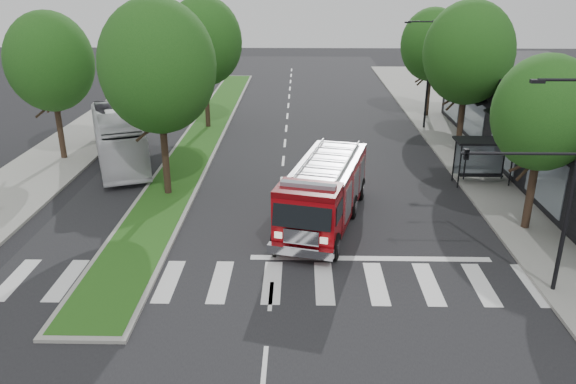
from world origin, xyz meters
name	(u,v)px	position (x,y,z in m)	size (l,w,h in m)	color
ground	(275,247)	(0.00, 0.00, 0.00)	(140.00, 140.00, 0.00)	black
sidewalk_right	(491,172)	(12.50, 10.00, 0.07)	(5.00, 80.00, 0.15)	gray
sidewalk_left	(43,169)	(-14.50, 10.00, 0.07)	(5.00, 80.00, 0.15)	gray
median	(204,134)	(-6.00, 18.00, 0.08)	(3.00, 50.00, 0.15)	gray
storefront_row	(575,133)	(17.00, 10.00, 2.50)	(8.00, 30.00, 5.00)	black
bus_shelter	(483,149)	(11.20, 8.15, 2.04)	(3.20, 1.60, 2.61)	black
tree_right_near	(544,113)	(11.50, 2.00, 5.51)	(4.40, 4.40, 8.05)	black
tree_right_mid	(468,53)	(11.50, 14.00, 6.49)	(5.60, 5.60, 9.72)	black
tree_right_far	(432,45)	(11.50, 24.00, 5.84)	(5.00, 5.00, 8.73)	black
tree_median_near	(158,67)	(-6.00, 6.00, 6.81)	(5.80, 5.80, 10.16)	black
tree_median_far	(204,41)	(-6.00, 20.00, 6.49)	(5.60, 5.60, 9.72)	black
tree_left_mid	(50,62)	(-14.00, 12.00, 6.16)	(5.20, 5.20, 9.16)	black
streetlight_right_near	(549,174)	(9.61, -3.50, 4.67)	(4.08, 0.22, 8.00)	black
streetlight_right_far	(427,70)	(10.35, 20.00, 4.48)	(2.11, 0.20, 8.00)	black
fire_engine	(324,193)	(2.18, 2.65, 1.51)	(4.86, 9.44, 3.14)	#620509
city_bus	(118,138)	(-10.31, 11.71, 1.54)	(2.58, 11.03, 3.07)	silver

